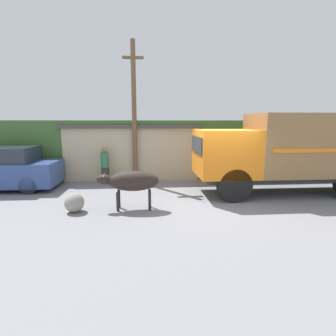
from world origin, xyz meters
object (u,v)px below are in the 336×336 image
(cargo_truck, at_px, (293,149))
(roadside_rock, at_px, (74,203))
(brown_cow, at_px, (132,181))
(parked_suv, at_px, (2,169))
(pedestrian_on_hill, at_px, (105,164))
(utility_pole, at_px, (134,111))

(cargo_truck, distance_m, roadside_rock, 7.99)
(brown_cow, relative_size, parked_suv, 0.43)
(cargo_truck, distance_m, brown_cow, 6.17)
(cargo_truck, bearing_deg, brown_cow, -165.65)
(cargo_truck, relative_size, parked_suv, 1.57)
(parked_suv, xyz_separation_m, pedestrian_on_hill, (4.02, 0.65, 0.06))
(pedestrian_on_hill, xyz_separation_m, roadside_rock, (-0.36, -3.70, -0.60))
(parked_suv, height_order, pedestrian_on_hill, parked_suv)
(brown_cow, bearing_deg, utility_pole, 103.61)
(cargo_truck, height_order, parked_suv, cargo_truck)
(cargo_truck, height_order, brown_cow, cargo_truck)
(pedestrian_on_hill, bearing_deg, cargo_truck, 179.46)
(utility_pole, bearing_deg, cargo_truck, -21.82)
(cargo_truck, distance_m, parked_suv, 11.49)
(cargo_truck, distance_m, pedestrian_on_hill, 7.69)
(brown_cow, distance_m, pedestrian_on_hill, 3.82)
(pedestrian_on_hill, bearing_deg, brown_cow, 127.09)
(cargo_truck, xyz_separation_m, roadside_rock, (-7.71, -1.56, -1.41))
(parked_suv, bearing_deg, utility_pole, 9.50)
(cargo_truck, bearing_deg, utility_pole, 159.17)
(brown_cow, bearing_deg, pedestrian_on_hill, 123.87)
(pedestrian_on_hill, xyz_separation_m, utility_pole, (1.32, 0.27, 2.31))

